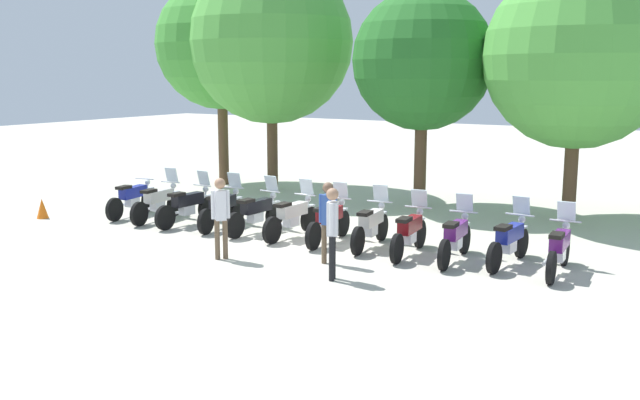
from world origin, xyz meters
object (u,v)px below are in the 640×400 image
(motorcycle_8, at_px, (410,232))
(motorcycle_7, at_px, (371,225))
(tree_2, at_px, (423,60))
(tree_3, at_px, (578,56))
(motorcycle_6, at_px, (329,221))
(motorcycle_0, at_px, (133,198))
(traffic_cone, at_px, (42,208))
(motorcycle_11, at_px, (559,248))
(tree_0, at_px, (221,44))
(person_1, at_px, (332,226))
(motorcycle_4, at_px, (256,212))
(motorcycle_1, at_px, (158,201))
(person_0, at_px, (221,212))
(motorcycle_3, at_px, (223,208))
(motorcycle_9, at_px, (456,237))
(tree_1, at_px, (271,42))
(motorcycle_2, at_px, (188,205))
(motorcycle_10, at_px, (509,240))
(motorcycle_5, at_px, (292,216))
(person_2, at_px, (328,216))

(motorcycle_8, bearing_deg, motorcycle_7, 73.80)
(motorcycle_8, relative_size, tree_2, 0.35)
(motorcycle_7, xyz_separation_m, tree_3, (3.15, 5.42, 3.86))
(tree_2, bearing_deg, motorcycle_6, -89.04)
(motorcycle_0, height_order, traffic_cone, motorcycle_0)
(traffic_cone, bearing_deg, motorcycle_11, 7.55)
(tree_0, bearing_deg, person_1, -41.44)
(motorcycle_6, relative_size, tree_2, 0.35)
(motorcycle_4, bearing_deg, motorcycle_1, 95.67)
(tree_3, height_order, traffic_cone, tree_3)
(motorcycle_0, distance_m, traffic_cone, 2.44)
(person_0, height_order, person_1, person_1)
(motorcycle_8, bearing_deg, motorcycle_3, 83.86)
(motorcycle_8, xyz_separation_m, motorcycle_9, (1.05, 0.02, 0.00))
(motorcycle_11, distance_m, tree_3, 6.74)
(motorcycle_6, relative_size, tree_1, 0.29)
(motorcycle_2, bearing_deg, motorcycle_3, -78.71)
(motorcycle_10, bearing_deg, tree_3, 3.56)
(motorcycle_8, xyz_separation_m, tree_0, (-9.96, 5.86, 4.39))
(motorcycle_1, bearing_deg, person_0, -126.32)
(motorcycle_1, xyz_separation_m, motorcycle_5, (4.20, 0.21, 0.00))
(motorcycle_0, bearing_deg, tree_0, 5.92)
(motorcycle_2, distance_m, person_2, 5.37)
(motorcycle_2, bearing_deg, person_2, -103.04)
(motorcycle_0, height_order, tree_3, tree_3)
(motorcycle_9, bearing_deg, motorcycle_11, -91.08)
(motorcycle_6, xyz_separation_m, tree_1, (-5.63, 5.64, 4.42))
(motorcycle_2, height_order, motorcycle_5, same)
(motorcycle_4, relative_size, motorcycle_10, 1.00)
(motorcycle_4, bearing_deg, motorcycle_0, 93.84)
(motorcycle_2, relative_size, motorcycle_6, 1.00)
(motorcycle_8, xyz_separation_m, person_1, (-0.46, -2.53, 0.54))
(motorcycle_10, bearing_deg, motorcycle_2, 96.64)
(motorcycle_3, relative_size, motorcycle_8, 1.00)
(tree_0, bearing_deg, tree_3, -1.18)
(person_0, bearing_deg, motorcycle_11, 64.20)
(motorcycle_1, relative_size, motorcycle_8, 1.00)
(motorcycle_1, distance_m, tree_2, 8.49)
(motorcycle_11, xyz_separation_m, tree_1, (-10.87, 5.55, 4.42))
(person_0, xyz_separation_m, person_2, (2.13, 0.87, -0.02))
(motorcycle_3, distance_m, person_1, 5.45)
(person_0, relative_size, tree_1, 0.23)
(motorcycle_1, height_order, motorcycle_7, same)
(motorcycle_10, height_order, tree_2, tree_2)
(motorcycle_3, bearing_deg, tree_0, 30.73)
(person_1, bearing_deg, motorcycle_11, 14.07)
(motorcycle_3, xyz_separation_m, person_0, (1.98, -2.47, 0.52))
(motorcycle_1, bearing_deg, motorcycle_5, -93.84)
(motorcycle_3, distance_m, motorcycle_8, 5.24)
(motorcycle_3, height_order, motorcycle_9, same)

